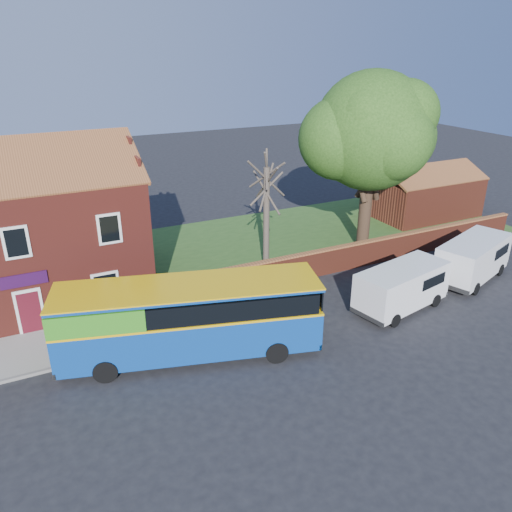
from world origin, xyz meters
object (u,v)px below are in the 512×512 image
van_far (473,258)px  large_tree (371,134)px  bus (181,317)px  van_near (402,286)px

van_far → large_tree: large_tree is taller
bus → large_tree: size_ratio=1.01×
large_tree → van_far: bearing=-71.3°
bus → large_tree: 17.45m
van_near → van_far: (6.03, 0.94, 0.06)m
van_near → van_far: size_ratio=0.94×
van_far → large_tree: 9.62m
bus → large_tree: (14.96, 7.11, 5.48)m
van_near → large_tree: bearing=54.1°
van_far → large_tree: bearing=89.5°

